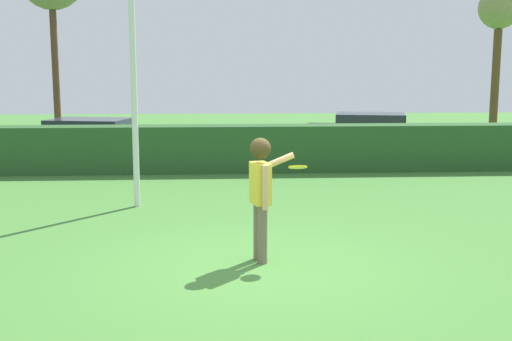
{
  "coord_description": "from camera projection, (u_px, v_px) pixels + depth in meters",
  "views": [
    {
      "loc": [
        -0.56,
        -8.52,
        2.73
      ],
      "look_at": [
        0.02,
        1.27,
        1.15
      ],
      "focal_mm": 44.91,
      "sensor_mm": 36.0,
      "label": 1
    }
  ],
  "objects": [
    {
      "name": "bare_elm_tree",
      "position": [
        499.0,
        16.0,
        22.09
      ],
      "size": [
        1.44,
        1.44,
        5.49
      ],
      "color": "brown",
      "rests_on": "ground"
    },
    {
      "name": "person",
      "position": [
        261.0,
        185.0,
        8.96
      ],
      "size": [
        0.68,
        0.68,
        1.77
      ],
      "color": "#756653",
      "rests_on": "ground"
    },
    {
      "name": "parked_car_blue",
      "position": [
        90.0,
        138.0,
        18.78
      ],
      "size": [
        4.47,
        2.56,
        1.25
      ],
      "color": "#263FA5",
      "rests_on": "ground"
    },
    {
      "name": "hedge_row",
      "position": [
        239.0,
        148.0,
        16.95
      ],
      "size": [
        27.04,
        0.9,
        1.22
      ],
      "primitive_type": "cube",
      "color": "#295327",
      "rests_on": "ground"
    },
    {
      "name": "lamppost",
      "position": [
        132.0,
        39.0,
        12.22
      ],
      "size": [
        0.24,
        0.24,
        5.9
      ],
      "color": "silver",
      "rests_on": "ground"
    },
    {
      "name": "frisbee",
      "position": [
        298.0,
        167.0,
        9.02
      ],
      "size": [
        0.26,
        0.26,
        0.09
      ],
      "color": "yellow"
    },
    {
      "name": "parked_car_black",
      "position": [
        370.0,
        130.0,
        21.01
      ],
      "size": [
        4.47,
        2.6,
        1.25
      ],
      "color": "black",
      "rests_on": "ground"
    },
    {
      "name": "ground_plane",
      "position": [
        260.0,
        267.0,
        8.86
      ],
      "size": [
        60.0,
        60.0,
        0.0
      ],
      "primitive_type": "plane",
      "color": "#447E35"
    }
  ]
}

